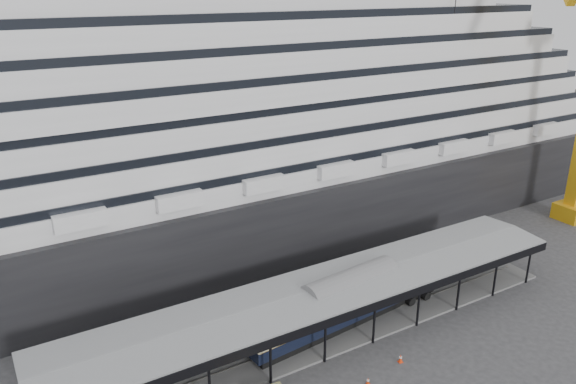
% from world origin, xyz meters
% --- Properties ---
extents(ground, '(200.00, 200.00, 0.00)m').
position_xyz_m(ground, '(0.00, 0.00, 0.00)').
color(ground, '#333335').
rests_on(ground, ground).
extents(cruise_ship, '(130.00, 30.00, 43.90)m').
position_xyz_m(cruise_ship, '(0.05, 32.00, 18.35)').
color(cruise_ship, black).
rests_on(cruise_ship, ground).
extents(platform_canopy, '(56.00, 9.18, 5.30)m').
position_xyz_m(platform_canopy, '(0.00, 5.00, 2.36)').
color(platform_canopy, slate).
rests_on(platform_canopy, ground).
extents(pullman_carriage, '(24.88, 5.46, 24.24)m').
position_xyz_m(pullman_carriage, '(3.01, 5.00, 2.92)').
color(pullman_carriage, black).
rests_on(pullman_carriage, ground).
extents(traffic_cone_left, '(0.50, 0.50, 0.74)m').
position_xyz_m(traffic_cone_left, '(-1.41, -3.70, 0.37)').
color(traffic_cone_left, red).
rests_on(traffic_cone_left, ground).
extents(traffic_cone_right, '(0.46, 0.46, 0.83)m').
position_xyz_m(traffic_cone_right, '(3.18, -2.78, 0.41)').
color(traffic_cone_right, red).
rests_on(traffic_cone_right, ground).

